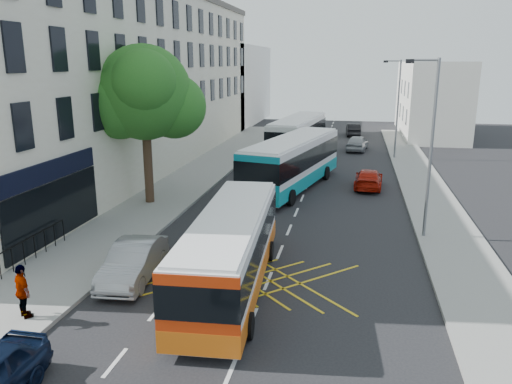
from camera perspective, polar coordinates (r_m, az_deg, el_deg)
The scene contains 19 objects.
ground at distance 13.92m, azimuth -3.16°, elevation -20.32°, with size 120.00×120.00×0.00m, color black.
pavement_left at distance 29.50m, azimuth -11.99°, elevation -1.20°, with size 5.00×70.00×0.15m, color gray.
pavement_right at distance 27.58m, azimuth 20.32°, elevation -2.93°, with size 3.00×70.00×0.15m, color gray.
terrace_main at distance 39.36m, azimuth -14.57°, elevation 12.43°, with size 8.30×45.00×13.50m.
terrace_far at distance 68.23m, azimuth -3.19°, elevation 12.13°, with size 8.00×20.00×10.00m, color silver.
building_right at distance 59.71m, azimuth 19.31°, elevation 10.03°, with size 6.00×18.00×8.00m, color silver.
street_tree at distance 28.45m, azimuth -12.71°, elevation 10.92°, with size 6.30×5.70×8.80m.
lamp_near at distance 23.50m, azimuth 19.22°, elevation 5.63°, with size 1.45×0.15×8.00m.
lamp_far at distance 43.28m, azimuth 15.78°, elevation 9.66°, with size 1.45×0.15×8.00m.
railings at distance 21.88m, azimuth -25.02°, elevation -6.15°, with size 0.08×5.60×1.14m, color black, non-canonical shape.
bus_near at distance 17.95m, azimuth -2.92°, elevation -6.57°, with size 3.00×10.14×2.81m.
bus_mid at distance 32.19m, azimuth 4.21°, elevation 3.43°, with size 5.22×12.00×3.29m.
bus_far at distance 44.17m, azimuth 4.82°, elevation 6.47°, with size 4.05×11.88×3.27m.
parked_car_silver at distance 19.43m, azimuth -13.83°, elevation -7.74°, with size 1.51×4.34×1.43m, color #929599.
red_hatchback at distance 33.26m, azimuth 12.74°, elevation 1.50°, with size 1.72×4.22×1.23m, color #A71507.
distant_car_grey at distance 52.62m, azimuth 5.16°, elevation 6.58°, with size 2.10×4.56×1.27m, color #46484E.
distant_car_silver at distance 47.26m, azimuth 11.50°, elevation 5.53°, with size 1.69×4.20×1.43m, color #999CA1.
distant_car_dark at distance 56.86m, azimuth 11.03°, elevation 7.00°, with size 1.42×4.06×1.34m, color black.
pedestrian_far at distance 17.45m, azimuth -25.11°, elevation -10.26°, with size 1.04×0.43×1.77m, color gray.
Camera 1 is at (2.93, -11.03, 7.97)m, focal length 35.00 mm.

